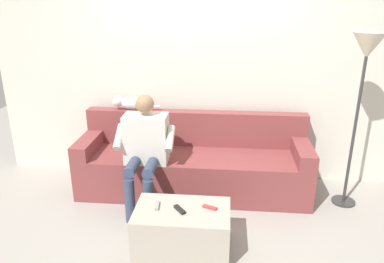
{
  "coord_description": "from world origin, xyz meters",
  "views": [
    {
      "loc": [
        -0.34,
        3.61,
        2.06
      ],
      "look_at": [
        0.0,
        0.06,
        0.76
      ],
      "focal_mm": 34.95,
      "sensor_mm": 36.0,
      "label": 1
    }
  ],
  "objects": [
    {
      "name": "floor_lamp",
      "position": [
        -1.6,
        0.02,
        1.5
      ],
      "size": [
        0.3,
        0.3,
        1.75
      ],
      "color": "#2D2D2D",
      "rests_on": "ground"
    },
    {
      "name": "remote_black",
      "position": [
        0.02,
        0.95,
        0.39
      ],
      "size": [
        0.12,
        0.13,
        0.02
      ],
      "primitive_type": "cube",
      "rotation": [
        0.0,
        0.0,
        5.38
      ],
      "color": "black",
      "rests_on": "coffee_table"
    },
    {
      "name": "remote_red",
      "position": [
        -0.23,
        0.89,
        0.39
      ],
      "size": [
        0.13,
        0.08,
        0.02
      ],
      "primitive_type": "cube",
      "rotation": [
        0.0,
        0.0,
        2.77
      ],
      "color": "#B73333",
      "rests_on": "coffee_table"
    },
    {
      "name": "couch",
      "position": [
        0.0,
        -0.12,
        0.3
      ],
      "size": [
        2.47,
        0.72,
        0.84
      ],
      "color": "brown",
      "rests_on": "ground"
    },
    {
      "name": "ground_plane",
      "position": [
        0.0,
        0.6,
        0.0
      ],
      "size": [
        8.0,
        8.0,
        0.0
      ],
      "primitive_type": "plane",
      "color": "gray"
    },
    {
      "name": "remote_gray",
      "position": [
        0.22,
        0.9,
        0.39
      ],
      "size": [
        0.04,
        0.13,
        0.02
      ],
      "primitive_type": "cube",
      "rotation": [
        0.0,
        0.0,
        1.67
      ],
      "color": "gray",
      "rests_on": "coffee_table"
    },
    {
      "name": "cat_on_backrest",
      "position": [
        0.74,
        -0.36,
        0.92
      ],
      "size": [
        0.54,
        0.14,
        0.16
      ],
      "color": "silver",
      "rests_on": "couch"
    },
    {
      "name": "back_wall",
      "position": [
        0.0,
        -0.54,
        1.25
      ],
      "size": [
        4.63,
        0.06,
        2.49
      ],
      "primitive_type": "cube",
      "color": "beige",
      "rests_on": "ground"
    },
    {
      "name": "person_solo_seated",
      "position": [
        0.45,
        0.23,
        0.66
      ],
      "size": [
        0.59,
        0.59,
        1.15
      ],
      "color": "beige",
      "rests_on": "ground"
    },
    {
      "name": "coffee_table",
      "position": [
        0.0,
        0.93,
        0.19
      ],
      "size": [
        0.8,
        0.5,
        0.38
      ],
      "color": "#A89E8E",
      "rests_on": "ground"
    }
  ]
}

